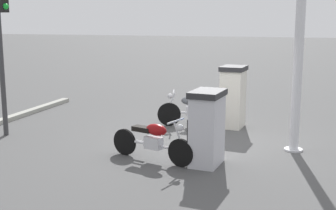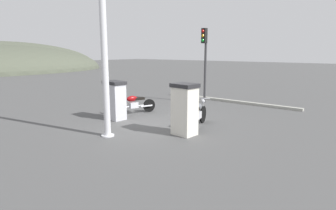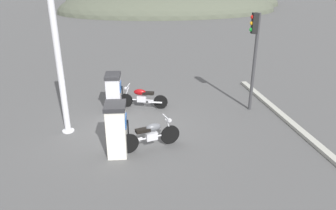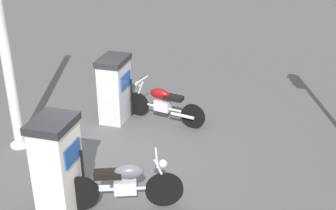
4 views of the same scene
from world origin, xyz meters
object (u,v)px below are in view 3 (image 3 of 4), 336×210
fuel_pump_far (114,92)px  motorcycle_far_pump (142,97)px  fuel_pump_near (117,129)px  roadside_traffic_light (254,46)px  canopy_support_pole (60,66)px  motorcycle_near_pump (151,134)px

fuel_pump_far → motorcycle_far_pump: 1.13m
fuel_pump_near → motorcycle_far_pump: (1.09, 3.36, -0.38)m
roadside_traffic_light → canopy_support_pole: bearing=-174.3°
motorcycle_far_pump → fuel_pump_near: bearing=-107.9°
fuel_pump_far → canopy_support_pole: canopy_support_pole is taller
roadside_traffic_light → canopy_support_pole: canopy_support_pole is taller
fuel_pump_far → motorcycle_near_pump: 3.27m
fuel_pump_far → roadside_traffic_light: 5.53m
motorcycle_far_pump → canopy_support_pole: 3.65m
fuel_pump_near → fuel_pump_far: fuel_pump_near is taller
motorcycle_near_pump → roadside_traffic_light: roadside_traffic_light is taller
motorcycle_far_pump → canopy_support_pole: canopy_support_pole is taller
fuel_pump_near → motorcycle_near_pump: size_ratio=0.84×
fuel_pump_far → roadside_traffic_light: (5.17, -0.83, 1.78)m
motorcycle_near_pump → canopy_support_pole: (-2.65, 1.59, 1.84)m
canopy_support_pole → fuel_pump_far: bearing=42.7°
fuel_pump_near → roadside_traffic_light: 5.97m
fuel_pump_near → motorcycle_far_pump: 3.55m
motorcycle_far_pump → roadside_traffic_light: (4.08, -0.91, 2.09)m
canopy_support_pole → fuel_pump_near: bearing=-47.4°
fuel_pump_near → canopy_support_pole: size_ratio=0.34×
roadside_traffic_light → canopy_support_pole: size_ratio=0.78×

